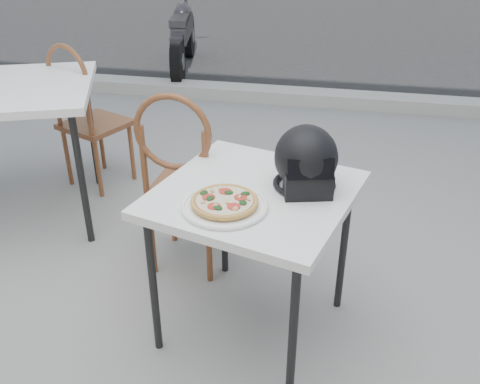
% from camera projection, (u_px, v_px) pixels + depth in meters
% --- Properties ---
extents(ground, '(80.00, 80.00, 0.00)m').
position_uv_depth(ground, '(203.00, 296.00, 2.70)').
color(ground, gray).
rests_on(ground, ground).
extents(street_asphalt, '(30.00, 8.00, 0.00)m').
position_uv_depth(street_asphalt, '(314.00, 20.00, 8.70)').
color(street_asphalt, black).
rests_on(street_asphalt, ground).
extents(curb, '(30.00, 0.25, 0.12)m').
position_uv_depth(curb, '(282.00, 95.00, 5.24)').
color(curb, '#A4A29A').
rests_on(curb, ground).
extents(cafe_table_main, '(0.94, 0.94, 0.72)m').
position_uv_depth(cafe_table_main, '(254.00, 204.00, 2.20)').
color(cafe_table_main, white).
rests_on(cafe_table_main, ground).
extents(plate, '(0.43, 0.43, 0.02)m').
position_uv_depth(plate, '(225.00, 206.00, 2.04)').
color(plate, white).
rests_on(plate, cafe_table_main).
extents(pizza, '(0.32, 0.32, 0.03)m').
position_uv_depth(pizza, '(225.00, 201.00, 2.03)').
color(pizza, tan).
rests_on(pizza, plate).
extents(helmet, '(0.32, 0.32, 0.27)m').
position_uv_depth(helmet, '(306.00, 162.00, 2.14)').
color(helmet, black).
rests_on(helmet, cafe_table_main).
extents(cafe_chair_main, '(0.40, 0.40, 1.02)m').
position_uv_depth(cafe_chair_main, '(182.00, 174.00, 2.65)').
color(cafe_chair_main, brown).
rests_on(cafe_chair_main, ground).
extents(cafe_table_side, '(1.14, 1.14, 0.84)m').
position_uv_depth(cafe_table_side, '(12.00, 99.00, 3.03)').
color(cafe_table_side, white).
rests_on(cafe_table_side, ground).
extents(cafe_chair_side, '(0.50, 0.50, 1.00)m').
position_uv_depth(cafe_chair_side, '(85.00, 109.00, 3.47)').
color(cafe_chair_side, brown).
rests_on(cafe_chair_side, ground).
extents(motorcycle, '(0.53, 1.75, 0.88)m').
position_uv_depth(motorcycle, '(183.00, 36.00, 6.03)').
color(motorcycle, black).
rests_on(motorcycle, street_asphalt).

